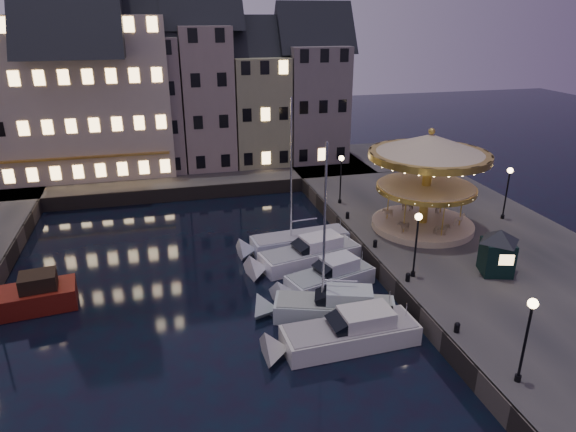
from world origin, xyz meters
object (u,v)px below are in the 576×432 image
object	(u,v)px
streetlamp_b	(417,236)
bollard_c	(375,243)
streetlamp_c	(341,172)
carousel	(429,164)
streetlamp_a	(528,329)
bollard_d	(347,215)
red_fishing_boat	(16,301)
bollard_a	(457,327)
ticket_kiosk	(499,244)
motorboat_c	(327,308)
streetlamp_d	(508,186)
motorboat_f	(293,243)
bollard_b	(408,277)
motorboat_e	(305,256)
motorboat_b	(343,335)
motorboat_d	(325,280)

from	to	relation	value
streetlamp_b	bollard_c	size ratio (longest dim) A/B	7.32
streetlamp_c	carousel	size ratio (longest dim) A/B	0.48
streetlamp_a	streetlamp_c	bearing A→B (deg)	90.00
streetlamp_c	bollard_d	distance (m)	4.29
bollard_c	red_fishing_boat	bearing A→B (deg)	-178.50
bollard_a	streetlamp_c	bearing A→B (deg)	88.24
streetlamp_c	ticket_kiosk	xyz separation A→B (m)	(5.16, -14.34, -0.74)
streetlamp_a	bollard_d	world-z (taller)	streetlamp_a
motorboat_c	red_fishing_boat	world-z (taller)	motorboat_c
streetlamp_d	motorboat_f	xyz separation A→B (m)	(-16.83, 1.19, -3.49)
bollard_b	motorboat_e	bearing A→B (deg)	128.11
motorboat_c	red_fishing_boat	bearing A→B (deg)	163.60
bollard_b	motorboat_f	bearing A→B (deg)	119.56
streetlamp_c	streetlamp_d	distance (m)	13.04
streetlamp_d	motorboat_b	xyz separation A→B (m)	(-17.27, -10.96, -3.37)
streetlamp_c	motorboat_c	xyz separation A→B (m)	(-5.96, -14.75, -3.34)
streetlamp_c	bollard_c	distance (m)	9.34
bollard_b	motorboat_c	size ratio (longest dim) A/B	0.05
bollard_c	bollard_b	bearing A→B (deg)	-90.00
motorboat_c	motorboat_f	distance (m)	9.45
motorboat_f	ticket_kiosk	bearing A→B (deg)	-40.19
bollard_c	motorboat_b	size ratio (longest dim) A/B	0.07
motorboat_c	ticket_kiosk	distance (m)	11.42
streetlamp_b	carousel	xyz separation A→B (m)	(4.24, 6.88, 2.29)
bollard_d	motorboat_e	distance (m)	6.57
streetlamp_a	ticket_kiosk	xyz separation A→B (m)	(5.16, 9.16, -0.74)
streetlamp_c	bollard_d	bearing A→B (deg)	-99.73
bollard_c	ticket_kiosk	xyz separation A→B (m)	(5.76, -5.34, 1.68)
streetlamp_b	motorboat_c	bearing A→B (deg)	-168.15
bollard_a	motorboat_b	distance (m)	5.82
carousel	ticket_kiosk	distance (m)	8.34
streetlamp_d	streetlamp_b	bearing A→B (deg)	-148.22
motorboat_b	carousel	world-z (taller)	carousel
carousel	motorboat_d	bearing A→B (deg)	-152.23
bollard_a	motorboat_d	distance (m)	9.19
ticket_kiosk	bollard_d	bearing A→B (deg)	117.97
streetlamp_b	motorboat_e	distance (m)	8.42
streetlamp_a	streetlamp_c	world-z (taller)	same
streetlamp_b	streetlamp_d	size ratio (longest dim) A/B	1.00
bollard_a	ticket_kiosk	bearing A→B (deg)	41.88
streetlamp_c	ticket_kiosk	bearing A→B (deg)	-70.22
streetlamp_b	motorboat_c	size ratio (longest dim) A/B	0.40
carousel	streetlamp_b	bearing A→B (deg)	-121.68
motorboat_c	carousel	size ratio (longest dim) A/B	1.21
motorboat_d	motorboat_f	world-z (taller)	motorboat_f
motorboat_c	ticket_kiosk	size ratio (longest dim) A/B	3.16
motorboat_d	bollard_c	bearing A→B (deg)	29.51
motorboat_c	motorboat_f	world-z (taller)	motorboat_f
streetlamp_a	ticket_kiosk	bearing A→B (deg)	60.63
bollard_c	streetlamp_c	bearing A→B (deg)	86.19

